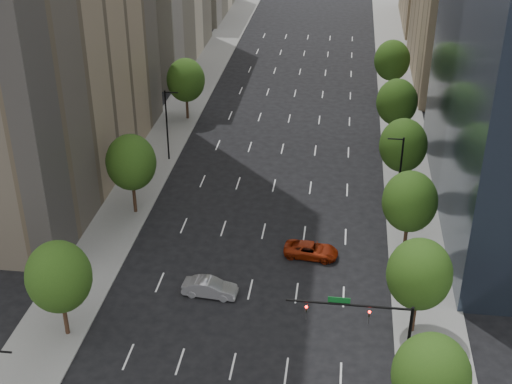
% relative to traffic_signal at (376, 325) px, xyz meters
% --- Properties ---
extents(sidewalk_left, '(6.00, 200.00, 0.15)m').
position_rel_traffic_signal_xyz_m(sidewalk_left, '(-26.03, 30.00, -5.10)').
color(sidewalk_left, slate).
rests_on(sidewalk_left, ground).
extents(sidewalk_right, '(6.00, 200.00, 0.15)m').
position_rel_traffic_signal_xyz_m(sidewalk_right, '(4.97, 30.00, -5.10)').
color(sidewalk_right, slate).
rests_on(sidewalk_right, ground).
extents(tree_right_0, '(5.20, 5.20, 8.39)m').
position_rel_traffic_signal_xyz_m(tree_right_0, '(3.47, -5.00, 0.22)').
color(tree_right_0, '#382316').
rests_on(tree_right_0, ground).
extents(tree_right_1, '(5.20, 5.20, 8.75)m').
position_rel_traffic_signal_xyz_m(tree_right_1, '(3.47, 6.00, 0.58)').
color(tree_right_1, '#382316').
rests_on(tree_right_1, ground).
extents(tree_right_2, '(5.20, 5.20, 8.61)m').
position_rel_traffic_signal_xyz_m(tree_right_2, '(3.47, 18.00, 0.43)').
color(tree_right_2, '#382316').
rests_on(tree_right_2, ground).
extents(tree_right_3, '(5.20, 5.20, 8.89)m').
position_rel_traffic_signal_xyz_m(tree_right_3, '(3.47, 30.00, 0.72)').
color(tree_right_3, '#382316').
rests_on(tree_right_3, ground).
extents(tree_right_4, '(5.20, 5.20, 8.46)m').
position_rel_traffic_signal_xyz_m(tree_right_4, '(3.47, 44.00, 0.29)').
color(tree_right_4, '#382316').
rests_on(tree_right_4, ground).
extents(tree_right_5, '(5.20, 5.20, 8.75)m').
position_rel_traffic_signal_xyz_m(tree_right_5, '(3.47, 60.00, 0.58)').
color(tree_right_5, '#382316').
rests_on(tree_right_5, ground).
extents(tree_left_0, '(5.20, 5.20, 8.75)m').
position_rel_traffic_signal_xyz_m(tree_left_0, '(-24.53, 2.00, 0.58)').
color(tree_left_0, '#382316').
rests_on(tree_left_0, ground).
extents(tree_left_1, '(5.20, 5.20, 8.97)m').
position_rel_traffic_signal_xyz_m(tree_left_1, '(-24.53, 22.00, 0.79)').
color(tree_left_1, '#382316').
rests_on(tree_left_1, ground).
extents(tree_left_2, '(5.20, 5.20, 8.68)m').
position_rel_traffic_signal_xyz_m(tree_left_2, '(-24.53, 48.00, 0.50)').
color(tree_left_2, '#382316').
rests_on(tree_left_2, ground).
extents(streetlight_rn, '(1.70, 0.20, 9.00)m').
position_rel_traffic_signal_xyz_m(streetlight_rn, '(2.91, 25.00, -0.33)').
color(streetlight_rn, black).
rests_on(streetlight_rn, ground).
extents(streetlight_ln, '(1.70, 0.20, 9.00)m').
position_rel_traffic_signal_xyz_m(streetlight_ln, '(-23.96, 35.00, -0.33)').
color(streetlight_ln, black).
rests_on(streetlight_ln, ground).
extents(traffic_signal, '(9.12, 0.40, 7.38)m').
position_rel_traffic_signal_xyz_m(traffic_signal, '(0.00, 0.00, 0.00)').
color(traffic_signal, black).
rests_on(traffic_signal, ground).
extents(car_silver, '(4.96, 2.02, 1.60)m').
position_rel_traffic_signal_xyz_m(car_silver, '(-13.94, 8.73, -4.37)').
color(car_silver, '#9A9A9F').
rests_on(car_silver, ground).
extents(car_red_far, '(5.41, 2.90, 1.44)m').
position_rel_traffic_signal_xyz_m(car_red_far, '(-5.45, 16.02, -4.45)').
color(car_red_far, maroon).
rests_on(car_red_far, ground).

